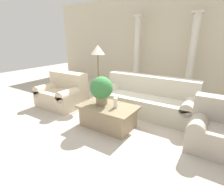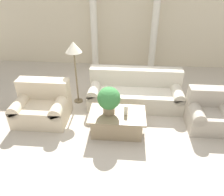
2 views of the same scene
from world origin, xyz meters
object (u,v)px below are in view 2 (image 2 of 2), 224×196
object	(u,v)px
sofa_long	(135,92)
potted_plant	(109,99)
floor_lamp	(74,51)
loveseat	(42,105)
coffee_table	(117,122)
armchair	(209,113)

from	to	relation	value
sofa_long	potted_plant	world-z (taller)	potted_plant
potted_plant	floor_lamp	xyz separation A→B (m)	(-0.91, 1.09, 0.59)
loveseat	floor_lamp	distance (m)	1.44
floor_lamp	loveseat	bearing A→B (deg)	-130.14
loveseat	floor_lamp	size ratio (longest dim) A/B	0.73
loveseat	coffee_table	xyz separation A→B (m)	(1.73, -0.34, -0.12)
sofa_long	armchair	xyz separation A→B (m)	(1.60, -0.79, -0.00)
coffee_table	floor_lamp	bearing A→B (deg)	134.29
coffee_table	armchair	distance (m)	2.02
potted_plant	armchair	bearing A→B (deg)	8.79
loveseat	floor_lamp	xyz separation A→B (m)	(0.65, 0.77, 1.03)
sofa_long	loveseat	distance (m)	2.26
armchair	loveseat	bearing A→B (deg)	-179.84
coffee_table	floor_lamp	distance (m)	1.93
sofa_long	coffee_table	size ratio (longest dim) A/B	1.96
coffee_table	potted_plant	distance (m)	0.58
sofa_long	potted_plant	xyz separation A→B (m)	(-0.55, -1.12, 0.44)
sofa_long	armchair	size ratio (longest dim) A/B	2.50
armchair	sofa_long	bearing A→B (deg)	153.81
loveseat	coffee_table	size ratio (longest dim) A/B	1.00
sofa_long	armchair	distance (m)	1.78
coffee_table	potted_plant	bearing A→B (deg)	173.23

